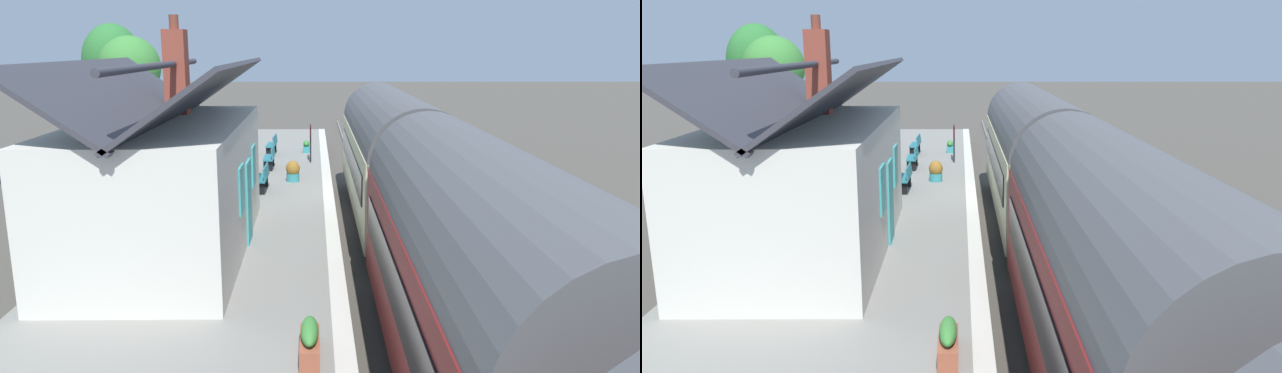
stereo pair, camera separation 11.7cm
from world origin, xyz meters
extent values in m
plane|color=#4C473F|center=(0.00, 0.00, 0.00)|extent=(160.00, 160.00, 0.00)
cube|color=gray|center=(0.00, 4.23, 0.41)|extent=(32.00, 6.46, 0.83)
cube|color=beige|center=(0.00, 1.18, 0.83)|extent=(32.00, 0.36, 0.02)
cube|color=gray|center=(0.00, -1.62, 0.07)|extent=(52.00, 0.08, 0.14)
cube|color=gray|center=(0.00, -0.18, 0.07)|extent=(52.00, 0.08, 0.14)
cube|color=black|center=(-0.74, -0.90, 0.35)|extent=(9.67, 2.29, 0.70)
cube|color=beige|center=(-0.74, -0.90, 1.85)|extent=(10.51, 2.70, 2.30)
cylinder|color=#515154|center=(-0.74, -0.90, 3.00)|extent=(10.51, 2.65, 2.65)
cube|color=black|center=(-0.74, 0.47, 2.14)|extent=(8.93, 0.03, 0.80)
cylinder|color=black|center=(2.41, -0.90, 0.35)|extent=(0.70, 2.16, 0.70)
cylinder|color=black|center=(-3.89, -0.90, 0.35)|extent=(0.70, 2.16, 0.70)
cube|color=black|center=(4.54, -0.90, 2.25)|extent=(0.04, 2.16, 0.90)
cylinder|color=#F2EDCC|center=(4.56, -0.90, 1.27)|extent=(0.06, 0.24, 0.24)
cube|color=red|center=(4.60, -0.90, 0.82)|extent=(0.16, 2.56, 0.24)
cube|color=maroon|center=(-11.10, -0.90, 1.85)|extent=(9.22, 2.70, 2.30)
cylinder|color=#515154|center=(-11.10, -0.90, 3.00)|extent=(9.22, 2.65, 2.65)
cube|color=black|center=(-11.10, 0.47, 2.14)|extent=(7.84, 0.03, 0.80)
cylinder|color=black|center=(-8.34, -0.90, 0.35)|extent=(0.70, 2.16, 0.70)
cube|color=silver|center=(-5.79, 5.23, 2.41)|extent=(7.66, 3.74, 3.17)
cube|color=#38383F|center=(-5.79, 4.29, 4.64)|extent=(8.16, 2.13, 1.52)
cube|color=#38383F|center=(-5.79, 6.16, 4.64)|extent=(8.16, 2.13, 1.52)
cylinder|color=#38383F|center=(-5.79, 5.23, 5.29)|extent=(8.16, 0.16, 0.16)
cube|color=brown|center=(-4.07, 5.23, 5.07)|extent=(0.56, 0.56, 2.15)
cylinder|color=brown|center=(-4.07, 5.23, 6.32)|extent=(0.24, 0.24, 0.36)
cube|color=teal|center=(-5.09, 3.33, 1.88)|extent=(0.90, 0.06, 2.10)
cube|color=teal|center=(-6.49, 3.33, 2.53)|extent=(0.80, 0.05, 1.10)
cube|color=teal|center=(-3.69, 3.33, 2.53)|extent=(0.80, 0.05, 1.10)
cube|color=#26727F|center=(7.45, 3.64, 1.28)|extent=(1.42, 0.46, 0.06)
cube|color=#26727F|center=(7.44, 3.46, 1.51)|extent=(1.40, 0.16, 0.40)
cube|color=black|center=(6.89, 3.67, 1.05)|extent=(0.07, 0.36, 0.44)
cube|color=black|center=(8.01, 3.62, 1.05)|extent=(0.07, 0.36, 0.44)
cube|color=#26727F|center=(0.33, 3.50, 1.28)|extent=(1.41, 0.43, 0.06)
cube|color=#26727F|center=(0.32, 3.32, 1.51)|extent=(1.40, 0.14, 0.40)
cube|color=black|center=(-0.23, 3.51, 1.05)|extent=(0.07, 0.36, 0.44)
cube|color=black|center=(0.89, 3.49, 1.05)|extent=(0.07, 0.36, 0.44)
cube|color=#26727F|center=(4.20, 3.52, 1.28)|extent=(1.40, 0.40, 0.06)
cube|color=#26727F|center=(4.20, 3.34, 1.51)|extent=(1.40, 0.11, 0.40)
cube|color=black|center=(3.64, 3.52, 1.05)|extent=(0.06, 0.36, 0.44)
cube|color=black|center=(4.76, 3.52, 1.05)|extent=(0.06, 0.36, 0.44)
cube|color=#9E5138|center=(-11.00, 1.75, 1.00)|extent=(1.02, 0.32, 0.35)
ellipsoid|color=#3D8438|center=(-11.00, 1.75, 1.29)|extent=(0.92, 0.29, 0.29)
cylinder|color=teal|center=(1.80, 2.45, 0.98)|extent=(0.48, 0.48, 0.30)
ellipsoid|color=olive|center=(1.80, 2.45, 1.31)|extent=(0.52, 0.52, 0.58)
cube|color=teal|center=(8.07, 2.01, 0.97)|extent=(0.73, 0.32, 0.29)
ellipsoid|color=#3D8438|center=(8.07, 2.01, 1.24)|extent=(0.65, 0.29, 0.29)
cube|color=gray|center=(9.98, 6.93, 0.98)|extent=(1.10, 0.32, 0.30)
ellipsoid|color=#3D8438|center=(9.98, 6.93, 1.24)|extent=(0.99, 0.29, 0.29)
cylinder|color=black|center=(5.46, 1.81, 1.38)|extent=(0.06, 0.06, 1.10)
cylinder|color=black|center=(6.06, 1.81, 1.38)|extent=(0.06, 0.06, 1.10)
cube|color=maroon|center=(5.76, 1.81, 2.15)|extent=(0.90, 0.06, 0.44)
cube|color=black|center=(5.76, 1.81, 2.15)|extent=(0.96, 0.03, 0.50)
cylinder|color=#4C3828|center=(10.51, 11.68, 1.86)|extent=(0.33, 0.33, 3.72)
ellipsoid|color=#2D7233|center=(10.51, 11.68, 5.01)|extent=(3.01, 2.91, 3.67)
cylinder|color=#4C3828|center=(7.39, 9.90, 1.93)|extent=(0.24, 0.24, 3.86)
ellipsoid|color=#3D8438|center=(7.39, 9.90, 4.82)|extent=(2.86, 2.71, 2.77)
camera|label=1|loc=(-19.62, 1.69, 5.72)|focal=33.10mm
camera|label=2|loc=(-19.62, 1.57, 5.72)|focal=33.10mm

